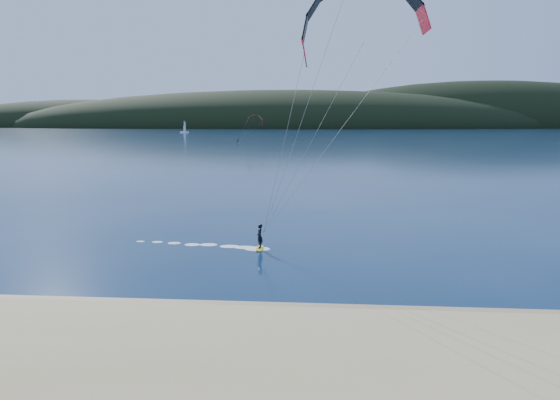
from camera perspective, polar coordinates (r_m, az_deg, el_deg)
name	(u,v)px	position (r m, az deg, el deg)	size (l,w,h in m)	color
ground	(224,352)	(21.97, -6.55, -17.23)	(1800.00, 1800.00, 0.00)	#081D3B
wet_sand	(240,311)	(26.00, -4.66, -12.76)	(220.00, 2.50, 0.10)	#977F58
headland	(315,127)	(764.67, 4.07, 8.43)	(1200.00, 310.00, 140.00)	black
kitesurfer_near	(358,50)	(32.28, 9.07, 16.89)	(22.04, 7.71, 17.62)	gold
kitesurfer_far	(254,123)	(215.72, -3.01, 8.95)	(12.27, 5.60, 12.06)	gold
sailboat	(184,132)	(428.39, -11.07, 7.82)	(7.76, 4.84, 10.80)	white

